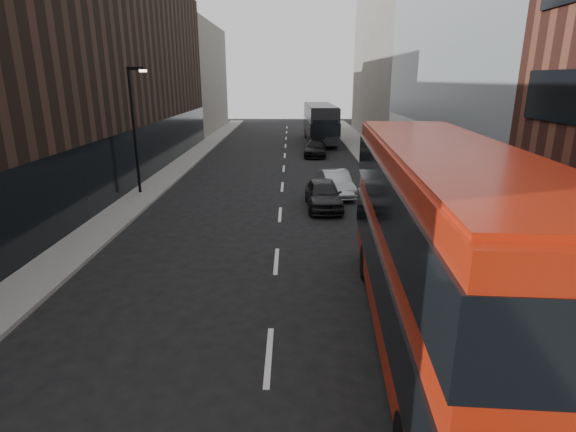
{
  "coord_description": "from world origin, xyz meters",
  "views": [
    {
      "loc": [
        0.53,
        -7.52,
        6.53
      ],
      "look_at": [
        0.45,
        5.61,
        2.5
      ],
      "focal_mm": 28.0,
      "sensor_mm": 36.0,
      "label": 1
    }
  ],
  "objects_px": {
    "street_lamp": "(135,122)",
    "car_a": "(323,194)",
    "red_bus": "(440,241)",
    "car_c": "(316,148)",
    "grey_bus": "(320,122)",
    "car_b": "(336,183)"
  },
  "relations": [
    {
      "from": "car_c",
      "to": "grey_bus",
      "type": "bearing_deg",
      "value": 89.34
    },
    {
      "from": "red_bus",
      "to": "car_b",
      "type": "relative_size",
      "value": 2.99
    },
    {
      "from": "grey_bus",
      "to": "car_b",
      "type": "height_order",
      "value": "grey_bus"
    },
    {
      "from": "street_lamp",
      "to": "grey_bus",
      "type": "relative_size",
      "value": 0.57
    },
    {
      "from": "street_lamp",
      "to": "car_a",
      "type": "xyz_separation_m",
      "value": [
        10.46,
        -2.72,
        -3.43
      ]
    },
    {
      "from": "street_lamp",
      "to": "red_bus",
      "type": "relative_size",
      "value": 0.55
    },
    {
      "from": "street_lamp",
      "to": "red_bus",
      "type": "height_order",
      "value": "street_lamp"
    },
    {
      "from": "car_b",
      "to": "street_lamp",
      "type": "bearing_deg",
      "value": 172.65
    },
    {
      "from": "car_c",
      "to": "car_a",
      "type": "bearing_deg",
      "value": -86.5
    },
    {
      "from": "street_lamp",
      "to": "car_a",
      "type": "height_order",
      "value": "street_lamp"
    },
    {
      "from": "grey_bus",
      "to": "car_b",
      "type": "xyz_separation_m",
      "value": [
        -0.47,
        -22.78,
        -1.4
      ]
    },
    {
      "from": "street_lamp",
      "to": "grey_bus",
      "type": "height_order",
      "value": "street_lamp"
    },
    {
      "from": "grey_bus",
      "to": "car_a",
      "type": "distance_m",
      "value": 25.58
    },
    {
      "from": "car_b",
      "to": "car_c",
      "type": "bearing_deg",
      "value": 84.44
    },
    {
      "from": "car_a",
      "to": "car_b",
      "type": "xyz_separation_m",
      "value": [
        0.91,
        2.72,
        -0.04
      ]
    },
    {
      "from": "grey_bus",
      "to": "car_c",
      "type": "xyz_separation_m",
      "value": [
        -0.9,
        -8.91,
        -1.43
      ]
    },
    {
      "from": "grey_bus",
      "to": "car_c",
      "type": "height_order",
      "value": "grey_bus"
    },
    {
      "from": "car_a",
      "to": "car_c",
      "type": "relative_size",
      "value": 0.95
    },
    {
      "from": "street_lamp",
      "to": "car_b",
      "type": "bearing_deg",
      "value": 0.0
    },
    {
      "from": "street_lamp",
      "to": "grey_bus",
      "type": "xyz_separation_m",
      "value": [
        11.84,
        22.78,
        -2.07
      ]
    },
    {
      "from": "red_bus",
      "to": "car_a",
      "type": "xyz_separation_m",
      "value": [
        -1.84,
        12.78,
        -2.08
      ]
    },
    {
      "from": "street_lamp",
      "to": "red_bus",
      "type": "bearing_deg",
      "value": -51.57
    }
  ]
}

